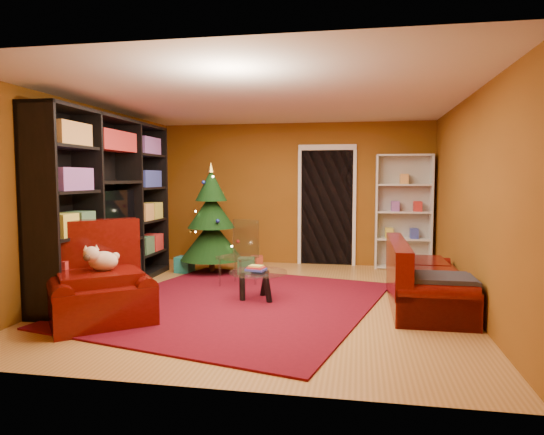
% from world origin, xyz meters
% --- Properties ---
extents(floor, '(5.00, 5.50, 0.05)m').
position_xyz_m(floor, '(0.00, 0.00, -0.03)').
color(floor, '#A66F33').
rests_on(floor, ground).
extents(ceiling, '(5.00, 5.50, 0.05)m').
position_xyz_m(ceiling, '(0.00, 0.00, 2.62)').
color(ceiling, silver).
rests_on(ceiling, wall_back).
extents(wall_back, '(5.00, 0.05, 2.60)m').
position_xyz_m(wall_back, '(0.00, 2.77, 1.30)').
color(wall_back, brown).
rests_on(wall_back, ground).
extents(wall_left, '(0.05, 5.50, 2.60)m').
position_xyz_m(wall_left, '(-2.52, 0.00, 1.30)').
color(wall_left, brown).
rests_on(wall_left, ground).
extents(wall_right, '(0.05, 5.50, 2.60)m').
position_xyz_m(wall_right, '(2.52, 0.00, 1.30)').
color(wall_right, brown).
rests_on(wall_right, ground).
extents(doorway, '(1.06, 0.60, 2.16)m').
position_xyz_m(doorway, '(0.60, 2.73, 1.05)').
color(doorway, black).
rests_on(doorway, floor).
extents(rug, '(4.02, 4.42, 0.02)m').
position_xyz_m(rug, '(-0.33, -0.29, 0.01)').
color(rug, '#5F0917').
rests_on(rug, floor).
extents(media_unit, '(0.53, 3.18, 2.44)m').
position_xyz_m(media_unit, '(-2.27, 0.12, 1.22)').
color(media_unit, black).
rests_on(media_unit, floor).
extents(christmas_tree, '(1.07, 1.07, 1.87)m').
position_xyz_m(christmas_tree, '(-1.25, 1.61, 0.90)').
color(christmas_tree, black).
rests_on(christmas_tree, floor).
extents(gift_box_teal, '(0.29, 0.29, 0.27)m').
position_xyz_m(gift_box_teal, '(-1.72, 1.55, 0.13)').
color(gift_box_teal, teal).
rests_on(gift_box_teal, floor).
extents(gift_box_green, '(0.32, 0.32, 0.28)m').
position_xyz_m(gift_box_green, '(-0.64, 1.54, 0.14)').
color(gift_box_green, '#265631').
rests_on(gift_box_green, floor).
extents(gift_box_red, '(0.25, 0.25, 0.20)m').
position_xyz_m(gift_box_red, '(-0.60, 2.23, 0.10)').
color(gift_box_red, '#A13522').
rests_on(gift_box_red, floor).
extents(white_bookshelf, '(0.96, 0.36, 2.06)m').
position_xyz_m(white_bookshelf, '(1.95, 2.57, 1.00)').
color(white_bookshelf, white).
rests_on(white_bookshelf, floor).
extents(armchair, '(1.61, 1.61, 0.90)m').
position_xyz_m(armchair, '(-1.64, -1.30, 0.45)').
color(armchair, '#450705').
rests_on(armchair, rug).
extents(dog, '(0.50, 0.48, 0.29)m').
position_xyz_m(dog, '(-1.63, -1.22, 0.67)').
color(dog, beige).
rests_on(dog, armchair).
extents(sofa, '(0.88, 1.94, 0.83)m').
position_xyz_m(sofa, '(2.02, -0.03, 0.42)').
color(sofa, '#450705').
rests_on(sofa, rug).
extents(coffee_table, '(0.90, 0.90, 0.47)m').
position_xyz_m(coffee_table, '(-0.09, -0.10, 0.20)').
color(coffee_table, gray).
rests_on(coffee_table, rug).
extents(acrylic_chair, '(0.61, 0.63, 0.89)m').
position_xyz_m(acrylic_chair, '(-0.55, 0.63, 0.44)').
color(acrylic_chair, '#66605B').
rests_on(acrylic_chair, rug).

